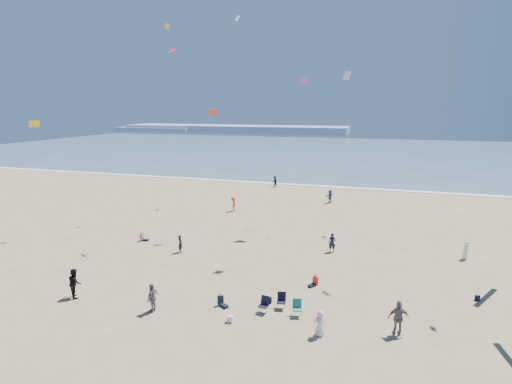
% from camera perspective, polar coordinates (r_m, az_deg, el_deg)
% --- Properties ---
extents(ground, '(220.00, 220.00, 0.00)m').
position_cam_1_polar(ground, '(21.84, -12.22, -21.57)').
color(ground, tan).
rests_on(ground, ground).
extents(ocean, '(220.00, 100.00, 0.06)m').
position_cam_1_polar(ocean, '(111.69, 12.50, 5.60)').
color(ocean, '#476B84').
rests_on(ocean, ground).
extents(surf_line, '(220.00, 1.20, 0.08)m').
position_cam_1_polar(surf_line, '(62.52, 8.40, 0.88)').
color(surf_line, white).
rests_on(surf_line, ground).
extents(headland_far, '(110.00, 20.00, 3.20)m').
position_cam_1_polar(headland_far, '(198.47, -3.16, 9.01)').
color(headland_far, '#7A8EA8').
rests_on(headland_far, ground).
extents(headland_near, '(40.00, 14.00, 2.00)m').
position_cam_1_polar(headland_near, '(211.48, -13.98, 8.70)').
color(headland_near, '#7A8EA8').
rests_on(headland_near, ground).
extents(standing_flyers, '(31.55, 46.06, 1.93)m').
position_cam_1_polar(standing_flyers, '(34.18, 0.64, -6.97)').
color(standing_flyers, black).
rests_on(standing_flyers, ground).
extents(seated_group, '(17.57, 22.80, 0.84)m').
position_cam_1_polar(seated_group, '(23.98, -8.23, -16.95)').
color(seated_group, silver).
rests_on(seated_group, ground).
extents(chair_cluster, '(2.71, 1.49, 1.00)m').
position_cam_1_polar(chair_cluster, '(24.62, 3.52, -15.81)').
color(chair_cluster, black).
rests_on(chair_cluster, ground).
extents(white_tote, '(0.35, 0.20, 0.40)m').
position_cam_1_polar(white_tote, '(23.82, -3.73, -17.66)').
color(white_tote, white).
rests_on(white_tote, ground).
extents(black_backpack, '(0.30, 0.22, 0.38)m').
position_cam_1_polar(black_backpack, '(25.81, 1.89, -15.18)').
color(black_backpack, black).
rests_on(black_backpack, ground).
extents(navy_bag, '(0.28, 0.18, 0.34)m').
position_cam_1_polar(navy_bag, '(29.63, 29.07, -13.09)').
color(navy_bag, black).
rests_on(navy_bag, ground).
extents(kites_aloft, '(46.50, 38.83, 28.67)m').
position_cam_1_polar(kites_aloft, '(29.22, 20.15, 17.59)').
color(kites_aloft, red).
rests_on(kites_aloft, ground).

